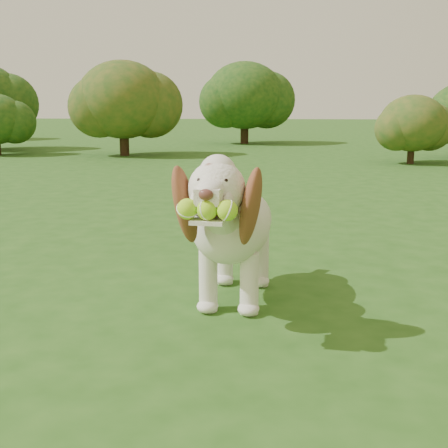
# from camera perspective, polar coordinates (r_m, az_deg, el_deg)

# --- Properties ---
(ground) EXTENTS (80.00, 80.00, 0.00)m
(ground) POSITION_cam_1_polar(r_m,az_deg,el_deg) (3.24, -4.58, -6.27)
(ground) COLOR #234E16
(ground) RESTS_ON ground
(dog) EXTENTS (0.47, 1.24, 0.81)m
(dog) POSITION_cam_1_polar(r_m,az_deg,el_deg) (2.84, 0.93, 0.15)
(dog) COLOR white
(dog) RESTS_ON ground
(shrub_b) EXTENTS (1.84, 1.84, 1.90)m
(shrub_b) POSITION_cam_1_polar(r_m,az_deg,el_deg) (11.75, -10.25, 12.30)
(shrub_b) COLOR #382314
(shrub_b) RESTS_ON ground
(shrub_i) EXTENTS (2.07, 2.07, 2.15)m
(shrub_i) POSITION_cam_1_polar(r_m,az_deg,el_deg) (15.26, 2.12, 12.91)
(shrub_i) COLOR #382314
(shrub_i) RESTS_ON ground
(shrub_c) EXTENTS (1.15, 1.15, 1.20)m
(shrub_c) POSITION_cam_1_polar(r_m,az_deg,el_deg) (10.46, 18.63, 9.66)
(shrub_c) COLOR #382314
(shrub_c) RESTS_ON ground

